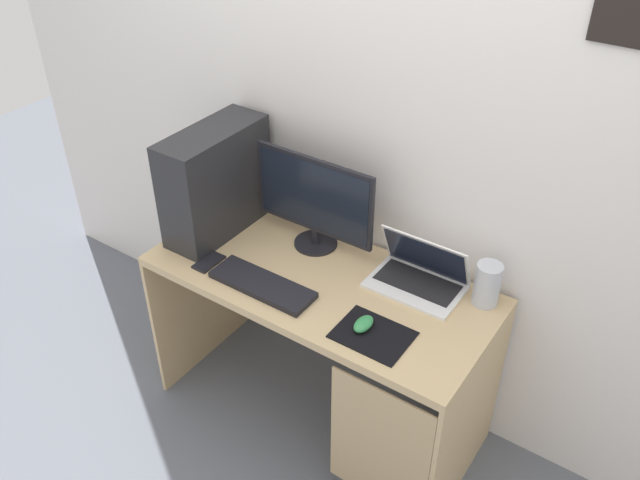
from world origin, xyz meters
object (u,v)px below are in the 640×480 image
pc_tower (216,181)px  laptop (419,275)px  monitor (314,201)px  mouse_left (363,324)px  speaker (487,284)px  cell_phone (209,262)px  keyboard (262,285)px

pc_tower → laptop: size_ratio=1.40×
monitor → mouse_left: bearing=-36.5°
mouse_left → speaker: bearing=51.9°
pc_tower → speaker: 1.15m
monitor → laptop: monitor is taller
pc_tower → cell_phone: size_ratio=3.76×
pc_tower → monitor: size_ratio=0.92×
mouse_left → cell_phone: mouse_left is taller
monitor → mouse_left: 0.57m
cell_phone → mouse_left: bearing=1.8°
pc_tower → mouse_left: size_ratio=5.09×
pc_tower → laptop: (0.88, 0.14, -0.19)m
pc_tower → mouse_left: pc_tower is taller
monitor → speaker: 0.73m
pc_tower → monitor: 0.42m
mouse_left → monitor: bearing=143.5°
pc_tower → laptop: bearing=8.8°
keyboard → mouse_left: bearing=2.6°
monitor → speaker: (0.72, 0.06, -0.13)m
laptop → mouse_left: 0.33m
keyboard → cell_phone: 0.27m
keyboard → mouse_left: mouse_left is taller
laptop → cell_phone: 0.83m
mouse_left → cell_phone: size_ratio=0.74×
speaker → keyboard: (-0.73, -0.39, -0.07)m
monitor → laptop: (0.47, 0.01, -0.17)m
monitor → cell_phone: size_ratio=4.11×
keyboard → laptop: bearing=36.3°
pc_tower → cell_phone: pc_tower is taller
pc_tower → keyboard: size_ratio=1.16×
laptop → mouse_left: laptop is taller
keyboard → cell_phone: bearing=-179.6°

